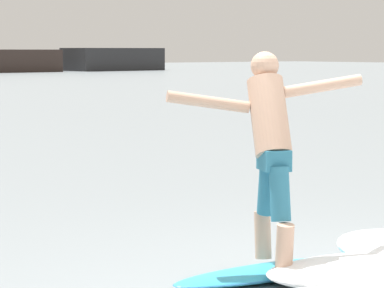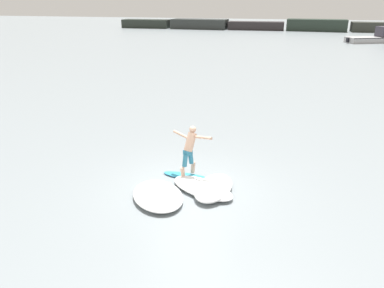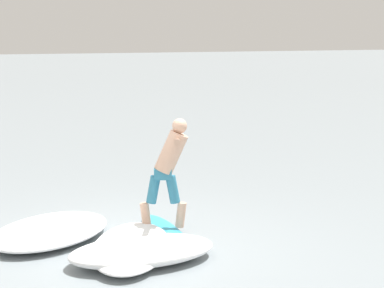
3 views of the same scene
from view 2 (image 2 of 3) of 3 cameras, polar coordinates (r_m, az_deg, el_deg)
The scene contains 8 objects.
ground_plane at distance 11.86m, azimuth -0.54°, elevation -6.39°, with size 200.00×200.00×0.00m, color gray.
rock_jetty_breakwater at distance 72.54m, azimuth 18.96°, elevation 16.66°, with size 72.36×4.58×1.98m.
surfboard at distance 12.34m, azimuth -0.48°, elevation -4.98°, with size 1.91×0.70×0.23m.
surfer at distance 12.01m, azimuth -0.33°, elevation -0.48°, with size 1.46×0.92×1.64m.
fishing_boat_near_jetty at distance 56.65m, azimuth 26.64°, elevation 14.28°, with size 8.93×5.18×2.91m.
wave_foam_at_tail at distance 11.11m, azimuth -5.23°, elevation -7.82°, with size 2.32×2.47×0.24m.
wave_foam_at_nose at distance 11.52m, azimuth 1.60°, elevation -6.70°, with size 2.42×1.96×0.21m.
wave_foam_beside at distance 11.46m, azimuth 3.30°, elevation -6.65°, with size 1.28×2.05×0.30m.
Camera 2 is at (2.58, -10.17, 5.53)m, focal length 35.00 mm.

